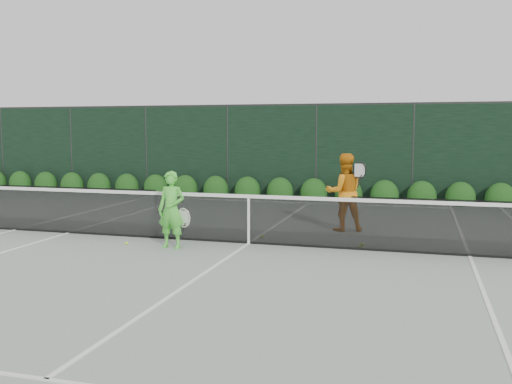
# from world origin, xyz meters

# --- Properties ---
(ground) EXTENTS (80.00, 80.00, 0.00)m
(ground) POSITION_xyz_m (0.00, 0.00, 0.00)
(ground) COLOR gray
(ground) RESTS_ON ground
(tennis_net) EXTENTS (12.90, 0.10, 1.07)m
(tennis_net) POSITION_xyz_m (-0.02, 0.00, 0.53)
(tennis_net) COLOR black
(tennis_net) RESTS_ON ground
(player_woman) EXTENTS (0.63, 0.37, 1.47)m
(player_woman) POSITION_xyz_m (-1.29, -0.78, 0.73)
(player_woman) COLOR #51D33E
(player_woman) RESTS_ON ground
(player_man) EXTENTS (1.02, 0.91, 1.72)m
(player_man) POSITION_xyz_m (1.62, 1.98, 0.86)
(player_man) COLOR orange
(player_man) RESTS_ON ground
(court_lines) EXTENTS (11.03, 23.83, 0.01)m
(court_lines) POSITION_xyz_m (0.00, 0.00, 0.01)
(court_lines) COLOR white
(court_lines) RESTS_ON ground
(windscreen_fence) EXTENTS (32.00, 21.07, 3.06)m
(windscreen_fence) POSITION_xyz_m (0.00, -2.71, 1.51)
(windscreen_fence) COLOR black
(windscreen_fence) RESTS_ON ground
(hedge_row) EXTENTS (31.66, 0.65, 0.94)m
(hedge_row) POSITION_xyz_m (-0.00, 7.15, 0.23)
(hedge_row) COLOR black
(hedge_row) RESTS_ON ground
(tennis_balls) EXTENTS (4.53, 1.49, 0.07)m
(tennis_balls) POSITION_xyz_m (0.07, 0.18, 0.03)
(tennis_balls) COLOR #BDEA34
(tennis_balls) RESTS_ON ground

